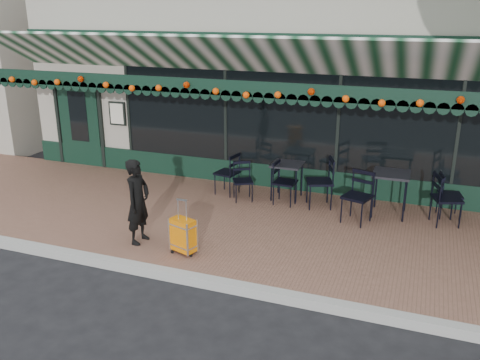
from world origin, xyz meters
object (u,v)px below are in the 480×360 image
(chair_a_right, at_px, (450,195))
(chair_a_extra, at_px, (447,199))
(woman, at_px, (138,202))
(chair_a_left, at_px, (320,182))
(chair_b_left, at_px, (227,173))
(suitcase, at_px, (183,235))
(chair_b_front, at_px, (243,182))
(chair_a_front, at_px, (357,197))
(cafe_table_b, at_px, (287,167))
(chair_b_right, at_px, (285,183))
(cafe_table_a, at_px, (391,177))

(chair_a_right, bearing_deg, chair_a_extra, 159.23)
(woman, relative_size, chair_a_left, 1.42)
(chair_a_left, xyz_separation_m, chair_b_left, (-1.94, 0.06, -0.05))
(suitcase, bearing_deg, chair_b_front, 106.49)
(chair_a_front, bearing_deg, chair_a_extra, 34.79)
(woman, xyz_separation_m, chair_b_front, (0.93, 2.39, -0.31))
(cafe_table_b, bearing_deg, chair_b_left, -172.31)
(suitcase, relative_size, chair_b_right, 1.04)
(cafe_table_a, distance_m, chair_a_right, 1.13)
(cafe_table_a, bearing_deg, chair_a_extra, -7.32)
(cafe_table_a, bearing_deg, chair_a_left, -177.17)
(chair_a_left, bearing_deg, suitcase, -51.08)
(cafe_table_a, height_order, chair_b_left, chair_b_left)
(chair_a_extra, height_order, chair_b_left, chair_a_extra)
(chair_a_left, xyz_separation_m, chair_a_front, (0.79, -0.52, -0.02))
(suitcase, distance_m, chair_a_left, 3.13)
(cafe_table_b, relative_size, chair_b_left, 0.83)
(chair_a_extra, bearing_deg, cafe_table_a, 63.29)
(woman, xyz_separation_m, cafe_table_b, (1.72, 2.80, -0.04))
(suitcase, distance_m, chair_a_right, 4.96)
(suitcase, distance_m, chair_a_front, 3.21)
(woman, height_order, chair_a_front, woman)
(chair_a_extra, bearing_deg, suitcase, 105.06)
(cafe_table_b, height_order, chair_a_front, chair_a_front)
(chair_a_right, bearing_deg, chair_b_right, 86.91)
(chair_a_right, relative_size, chair_a_front, 0.88)
(woman, height_order, chair_b_right, woman)
(cafe_table_b, xyz_separation_m, chair_a_extra, (2.99, -0.29, -0.19))
(chair_b_right, bearing_deg, chair_b_front, 100.72)
(chair_a_left, height_order, chair_b_left, chair_a_left)
(woman, bearing_deg, chair_a_front, -55.42)
(chair_b_right, xyz_separation_m, chair_b_front, (-0.84, -0.11, -0.04))
(suitcase, relative_size, chair_a_right, 1.08)
(chair_b_left, bearing_deg, chair_a_left, 98.35)
(chair_b_front, bearing_deg, cafe_table_b, -0.69)
(cafe_table_a, height_order, chair_a_left, chair_a_left)
(woman, bearing_deg, suitcase, -96.37)
(cafe_table_a, height_order, chair_a_right, chair_a_right)
(cafe_table_a, bearing_deg, woman, -144.72)
(woman, height_order, chair_a_extra, woman)
(chair_a_left, xyz_separation_m, chair_b_right, (-0.66, -0.07, -0.06))
(suitcase, xyz_separation_m, chair_a_right, (3.92, 3.03, 0.12))
(suitcase, bearing_deg, woman, -170.23)
(chair_a_front, height_order, chair_b_front, chair_a_front)
(woman, xyz_separation_m, suitcase, (0.86, -0.13, -0.41))
(woman, bearing_deg, chair_b_left, -8.49)
(cafe_table_b, height_order, chair_a_right, chair_a_right)
(cafe_table_b, distance_m, chair_a_front, 1.68)
(cafe_table_b, height_order, chair_b_right, chair_b_right)
(cafe_table_a, bearing_deg, suitcase, -136.08)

